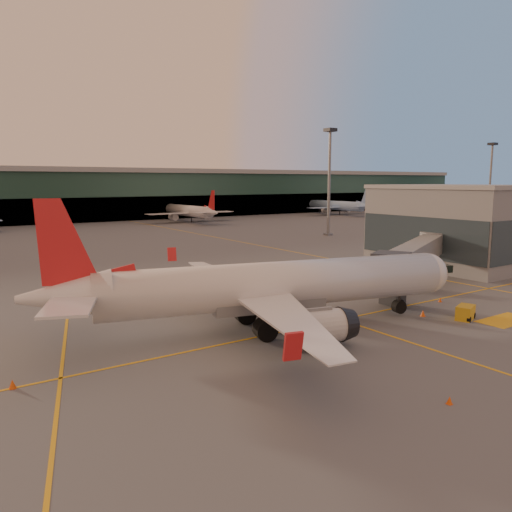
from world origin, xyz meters
TOP-DOWN VIEW (x-y plane):
  - ground at (0.00, 0.00)m, footprint 600.00×600.00m
  - taxi_markings at (-7.32, 44.49)m, footprint 100.12×173.00m
  - terminal at (0.00, 141.79)m, footprint 400.00×20.00m
  - gate_building at (41.93, 17.93)m, footprint 18.40×22.40m
  - mast_east_near at (55.00, 62.00)m, footprint 2.40×2.40m
  - mast_east_far at (130.00, 66.00)m, footprint 2.40×2.40m
  - distant_aircraft_row at (10.83, 118.00)m, footprint 350.00×34.00m
  - main_airplane at (-2.97, 6.31)m, footprint 38.88×35.42m
  - jet_bridge at (24.15, 11.06)m, footprint 26.30×15.20m
  - catering_truck at (1.44, 10.68)m, footprint 5.21×2.88m
  - gpu_cart at (15.01, -1.65)m, footprint 2.64×2.09m
  - pushback_tug at (21.93, 9.50)m, footprint 3.20×1.88m
  - cone_nose at (19.05, 4.08)m, footprint 0.40×0.40m
  - cone_tail at (-23.66, 4.97)m, footprint 0.47×0.47m
  - cone_wing_right at (-2.41, -12.10)m, footprint 0.38×0.38m
  - cone_wing_left at (-2.61, 24.34)m, footprint 0.44×0.44m
  - cone_fwd at (12.53, 1.34)m, footprint 0.49×0.49m

SIDE VIEW (x-z plane):
  - ground at x=0.00m, z-range 0.00..0.00m
  - distant_aircraft_row at x=10.83m, z-range -6.50..6.50m
  - taxi_markings at x=-7.32m, z-range 0.00..0.01m
  - cone_wing_right at x=-2.41m, z-range -0.01..0.48m
  - cone_nose at x=19.05m, z-range -0.01..0.50m
  - cone_wing_left at x=-2.61m, z-range -0.01..0.55m
  - cone_tail at x=-23.66m, z-range -0.01..0.59m
  - cone_fwd at x=12.53m, z-range -0.01..0.62m
  - pushback_tug at x=21.93m, z-range -0.15..1.45m
  - gpu_cart at x=15.01m, z-range -0.02..1.34m
  - catering_truck at x=1.44m, z-range 0.26..4.11m
  - main_airplane at x=-2.97m, z-range -2.08..9.81m
  - jet_bridge at x=24.15m, z-range 1.16..7.04m
  - gate_building at x=41.93m, z-range -0.01..12.59m
  - terminal at x=0.00m, z-range -0.04..17.56m
  - mast_east_near at x=55.00m, z-range 2.06..27.66m
  - mast_east_far at x=130.00m, z-range 2.06..27.66m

